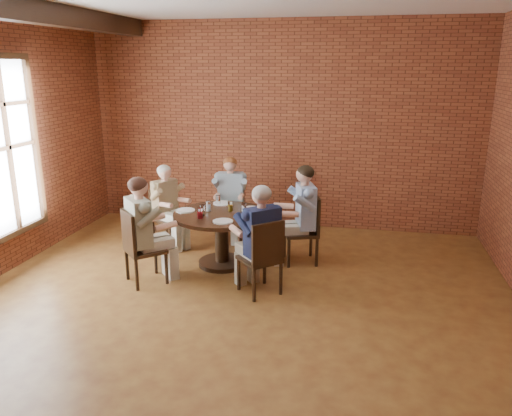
% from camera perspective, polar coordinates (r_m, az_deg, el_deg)
% --- Properties ---
extents(floor, '(7.00, 7.00, 0.00)m').
position_cam_1_polar(floor, '(5.60, -3.25, -12.58)').
color(floor, olive).
rests_on(floor, ground).
extents(wall_back, '(7.00, 0.00, 7.00)m').
position_cam_1_polar(wall_back, '(8.40, 2.82, 9.32)').
color(wall_back, brown).
rests_on(wall_back, ground).
extents(dining_table, '(1.30, 1.30, 0.75)m').
position_cam_1_polar(dining_table, '(6.83, -3.97, -2.36)').
color(dining_table, black).
rests_on(dining_table, floor).
extents(chair_a, '(0.56, 0.56, 0.96)m').
position_cam_1_polar(chair_a, '(6.97, 5.87, -2.11)').
color(chair_a, black).
rests_on(chair_a, floor).
extents(diner_a, '(0.82, 0.74, 1.38)m').
position_cam_1_polar(diner_a, '(6.90, 5.16, -0.80)').
color(diner_a, '#3A5F98').
rests_on(diner_a, floor).
extents(chair_b, '(0.47, 0.47, 0.92)m').
position_cam_1_polar(chair_b, '(7.97, -2.87, 0.16)').
color(chair_b, black).
rests_on(chair_b, floor).
extents(diner_b, '(0.60, 0.70, 1.31)m').
position_cam_1_polar(diner_b, '(7.85, -2.95, 1.06)').
color(diner_b, '#8BA3B1').
rests_on(diner_b, floor).
extents(chair_c, '(0.53, 0.53, 0.90)m').
position_cam_1_polar(chair_c, '(7.70, -10.38, -0.75)').
color(chair_c, black).
rests_on(chair_c, floor).
extents(diner_c, '(0.75, 0.71, 1.26)m').
position_cam_1_polar(diner_c, '(7.61, -10.07, 0.15)').
color(diner_c, brown).
rests_on(diner_c, floor).
extents(chair_d, '(0.63, 0.63, 0.96)m').
position_cam_1_polar(chair_d, '(6.42, -13.33, -4.11)').
color(chair_d, black).
rests_on(chair_d, floor).
extents(diner_d, '(0.87, 0.87, 1.37)m').
position_cam_1_polar(diner_d, '(6.39, -12.65, -2.55)').
color(diner_d, tan).
rests_on(diner_d, floor).
extents(chair_e, '(0.61, 0.61, 0.94)m').
position_cam_1_polar(chair_e, '(5.93, 0.85, -5.41)').
color(chair_e, black).
rests_on(chair_e, floor).
extents(diner_e, '(0.84, 0.85, 1.35)m').
position_cam_1_polar(diner_e, '(5.94, 0.41, -3.70)').
color(diner_e, '#151C3C').
rests_on(diner_e, floor).
extents(plate_a, '(0.26, 0.26, 0.01)m').
position_cam_1_polar(plate_a, '(6.93, -0.54, -0.08)').
color(plate_a, white).
rests_on(plate_a, dining_table).
extents(plate_b, '(0.26, 0.26, 0.01)m').
position_cam_1_polar(plate_b, '(7.23, -3.90, 0.57)').
color(plate_b, white).
rests_on(plate_b, dining_table).
extents(plate_c, '(0.26, 0.26, 0.01)m').
position_cam_1_polar(plate_c, '(6.92, -8.07, -0.26)').
color(plate_c, white).
rests_on(plate_c, dining_table).
extents(plate_d, '(0.26, 0.26, 0.01)m').
position_cam_1_polar(plate_d, '(6.39, -3.81, -1.52)').
color(plate_d, white).
rests_on(plate_d, dining_table).
extents(glass_a, '(0.07, 0.07, 0.14)m').
position_cam_1_polar(glass_a, '(6.72, -1.39, -0.03)').
color(glass_a, white).
rests_on(glass_a, dining_table).
extents(glass_b, '(0.07, 0.07, 0.14)m').
position_cam_1_polar(glass_b, '(6.83, -2.96, 0.21)').
color(glass_b, white).
rests_on(glass_b, dining_table).
extents(glass_c, '(0.07, 0.07, 0.14)m').
position_cam_1_polar(glass_c, '(7.15, -4.37, 0.91)').
color(glass_c, white).
rests_on(glass_c, dining_table).
extents(glass_d, '(0.07, 0.07, 0.14)m').
position_cam_1_polar(glass_d, '(6.86, -5.46, 0.22)').
color(glass_d, white).
rests_on(glass_d, dining_table).
extents(glass_e, '(0.07, 0.07, 0.14)m').
position_cam_1_polar(glass_e, '(6.68, -6.17, -0.22)').
color(glass_e, white).
rests_on(glass_e, dining_table).
extents(glass_f, '(0.07, 0.07, 0.14)m').
position_cam_1_polar(glass_f, '(6.54, -6.41, -0.60)').
color(glass_f, white).
rests_on(glass_f, dining_table).
extents(smartphone, '(0.08, 0.14, 0.01)m').
position_cam_1_polar(smartphone, '(6.51, -1.68, -1.19)').
color(smartphone, black).
rests_on(smartphone, dining_table).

